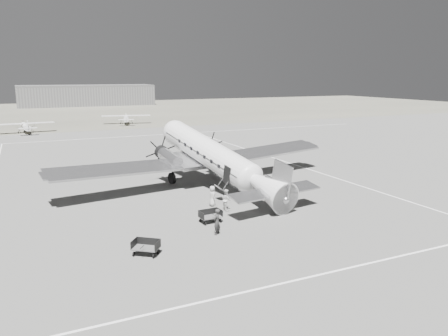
# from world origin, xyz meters

# --- Properties ---
(ground) EXTENTS (260.00, 260.00, 0.00)m
(ground) POSITION_xyz_m (0.00, 0.00, 0.00)
(ground) COLOR #61615E
(ground) RESTS_ON ground
(taxi_line_near) EXTENTS (60.00, 0.15, 0.01)m
(taxi_line_near) POSITION_xyz_m (0.00, -14.00, 0.01)
(taxi_line_near) COLOR white
(taxi_line_near) RESTS_ON ground
(taxi_line_right) EXTENTS (0.15, 80.00, 0.01)m
(taxi_line_right) POSITION_xyz_m (12.00, 0.00, 0.01)
(taxi_line_right) COLOR white
(taxi_line_right) RESTS_ON ground
(taxi_line_horizon) EXTENTS (90.00, 0.15, 0.01)m
(taxi_line_horizon) POSITION_xyz_m (0.00, 40.00, 0.01)
(taxi_line_horizon) COLOR white
(taxi_line_horizon) RESTS_ON ground
(grass_infield) EXTENTS (260.00, 90.00, 0.01)m
(grass_infield) POSITION_xyz_m (0.00, 95.00, 0.00)
(grass_infield) COLOR #676557
(grass_infield) RESTS_ON ground
(hangar_main) EXTENTS (42.00, 14.00, 6.60)m
(hangar_main) POSITION_xyz_m (5.00, 120.00, 3.30)
(hangar_main) COLOR slate
(hangar_main) RESTS_ON ground
(dc3_airliner) EXTENTS (30.38, 23.30, 5.28)m
(dc3_airliner) POSITION_xyz_m (-0.22, 3.84, 2.64)
(dc3_airliner) COLOR #AEAEB1
(dc3_airliner) RESTS_ON ground
(light_plane_left) EXTENTS (10.15, 8.51, 1.98)m
(light_plane_left) POSITION_xyz_m (-14.61, 51.47, 0.99)
(light_plane_left) COLOR silver
(light_plane_left) RESTS_ON ground
(light_plane_right) EXTENTS (11.25, 9.85, 2.02)m
(light_plane_right) POSITION_xyz_m (4.23, 58.53, 1.01)
(light_plane_right) COLOR silver
(light_plane_right) RESTS_ON ground
(baggage_cart_near) EXTENTS (1.60, 1.18, 0.86)m
(baggage_cart_near) POSITION_xyz_m (-4.14, -4.44, 0.43)
(baggage_cart_near) COLOR #4E4E4E
(baggage_cart_near) RESTS_ON ground
(baggage_cart_far) EXTENTS (1.86, 1.77, 0.86)m
(baggage_cart_far) POSITION_xyz_m (-9.52, -7.94, 0.43)
(baggage_cart_far) COLOR #4E4E4E
(baggage_cart_far) RESTS_ON ground
(ground_crew) EXTENTS (0.72, 0.69, 1.66)m
(ground_crew) POSITION_xyz_m (-4.67, -6.67, 0.83)
(ground_crew) COLOR #2F2F2F
(ground_crew) RESTS_ON ground
(ramp_agent) EXTENTS (0.61, 0.78, 1.57)m
(ramp_agent) POSITION_xyz_m (-1.99, -2.34, 0.78)
(ramp_agent) COLOR silver
(ramp_agent) RESTS_ON ground
(passenger) EXTENTS (0.52, 0.78, 1.56)m
(passenger) POSITION_xyz_m (-2.50, -0.98, 0.78)
(passenger) COLOR #A8A8A6
(passenger) RESTS_ON ground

